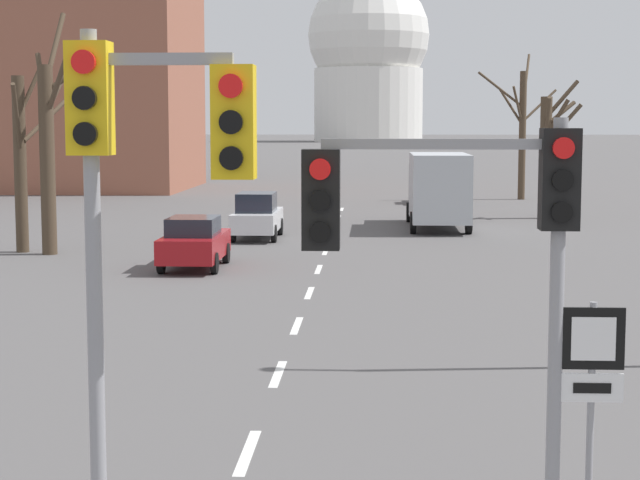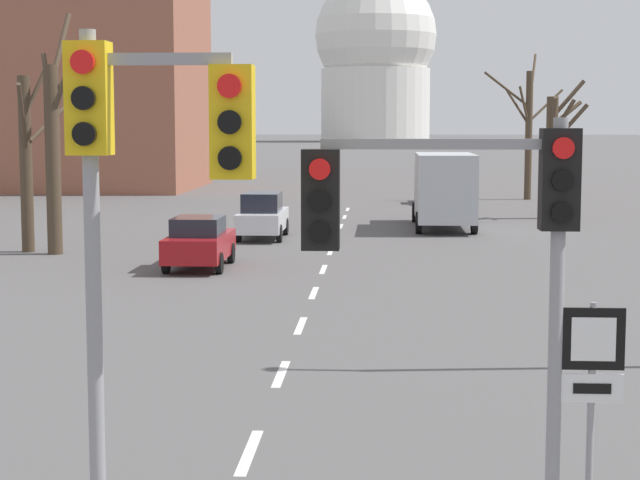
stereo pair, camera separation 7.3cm
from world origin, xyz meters
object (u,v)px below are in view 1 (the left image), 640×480
route_sign_post (592,390)px  sedan_near_right (257,216)px  traffic_signal_centre_tall (140,179)px  delivery_truck (438,188)px  sedan_near_left (194,242)px  sedan_mid_centre (431,189)px  traffic_signal_near_right (472,231)px

route_sign_post → sedan_near_right: 30.89m
traffic_signal_centre_tall → delivery_truck: (4.63, 35.68, -2.21)m
sedan_near_left → traffic_signal_centre_tall: bearing=-81.4°
sedan_mid_centre → delivery_truck: (-0.45, -14.14, 0.91)m
traffic_signal_centre_tall → sedan_near_left: traffic_signal_centre_tall is taller
sedan_near_left → sedan_near_right: size_ratio=0.93×
route_sign_post → sedan_mid_centre: (0.99, 48.69, -1.05)m
sedan_near_left → sedan_mid_centre: sedan_mid_centre is taller
traffic_signal_near_right → sedan_near_left: 22.78m
route_sign_post → delivery_truck: size_ratio=0.37×
route_sign_post → sedan_mid_centre: 48.71m
sedan_near_left → sedan_near_right: bearing=83.4°
traffic_signal_centre_tall → sedan_near_right: traffic_signal_centre_tall is taller
sedan_near_right → delivery_truck: 8.39m
route_sign_post → delivery_truck: delivery_truck is taller
traffic_signal_centre_tall → route_sign_post: traffic_signal_centre_tall is taller
route_sign_post → sedan_mid_centre: route_sign_post is taller
traffic_signal_near_right → traffic_signal_centre_tall: size_ratio=0.86×
route_sign_post → sedan_mid_centre: size_ratio=0.69×
route_sign_post → sedan_near_right: size_ratio=0.63×
traffic_signal_near_right → sedan_near_left: size_ratio=1.12×
route_sign_post → delivery_truck: (0.54, 34.54, -0.14)m
traffic_signal_centre_tall → delivery_truck: size_ratio=0.72×
traffic_signal_centre_tall → delivery_truck: bearing=82.6°
traffic_signal_centre_tall → sedan_near_right: 31.54m
sedan_near_left → sedan_mid_centre: bearing=72.4°
traffic_signal_centre_tall → sedan_near_right: (-2.47, 31.30, -3.04)m
traffic_signal_centre_tall → traffic_signal_near_right: bearing=21.3°
traffic_signal_near_right → sedan_near_left: (-6.38, 21.72, -2.57)m
sedan_near_left → sedan_near_right: (0.98, 8.44, 0.07)m
traffic_signal_near_right → sedan_mid_centre: bearing=87.5°
traffic_signal_near_right → delivery_truck: 34.62m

